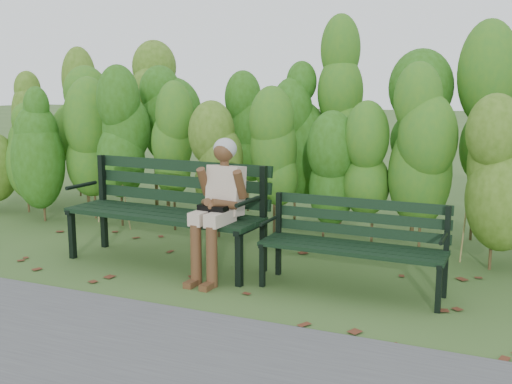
% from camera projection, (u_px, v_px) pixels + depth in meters
% --- Properties ---
extents(ground, '(80.00, 80.00, 0.00)m').
position_uv_depth(ground, '(241.00, 277.00, 5.60)').
color(ground, '#375624').
extents(footpath, '(60.00, 2.50, 0.01)m').
position_uv_depth(footpath, '(90.00, 382.00, 3.61)').
color(footpath, '#474749').
rests_on(footpath, ground).
extents(hedge_band, '(11.04, 1.67, 2.42)m').
position_uv_depth(hedge_band, '(306.00, 129.00, 7.06)').
color(hedge_band, '#47381E').
rests_on(hedge_band, ground).
extents(leaf_litter, '(6.02, 2.22, 0.01)m').
position_uv_depth(leaf_litter, '(248.00, 285.00, 5.35)').
color(leaf_litter, '#572B19').
rests_on(leaf_litter, ground).
extents(bench_left, '(2.09, 0.80, 1.02)m').
position_uv_depth(bench_left, '(170.00, 203.00, 5.98)').
color(bench_left, black).
rests_on(bench_left, ground).
extents(bench_right, '(1.59, 0.55, 0.79)m').
position_uv_depth(bench_right, '(355.00, 238.00, 5.19)').
color(bench_right, black).
rests_on(bench_right, ground).
extents(seated_woman, '(0.48, 0.70, 1.29)m').
position_uv_depth(seated_woman, '(219.00, 198.00, 5.47)').
color(seated_woman, beige).
rests_on(seated_woman, ground).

